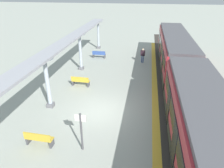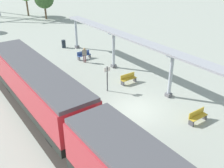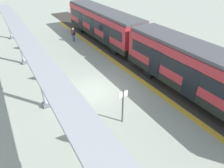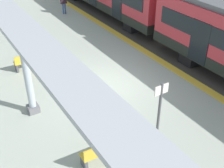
% 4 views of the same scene
% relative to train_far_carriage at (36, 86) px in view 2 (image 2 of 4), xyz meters
% --- Properties ---
extents(ground_plane, '(176.00, 176.00, 0.00)m').
position_rel_train_far_carriage_xyz_m(ground_plane, '(5.54, -4.48, -1.83)').
color(ground_plane, '#A7AFA1').
extents(tactile_edge_strip, '(0.47, 38.32, 0.01)m').
position_rel_train_far_carriage_xyz_m(tactile_edge_strip, '(1.83, -4.48, -1.83)').
color(tactile_edge_strip, gold).
rests_on(tactile_edge_strip, ground).
extents(trackbed, '(3.20, 50.32, 0.01)m').
position_rel_train_far_carriage_xyz_m(trackbed, '(-0.01, -4.48, -1.83)').
color(trackbed, '#38332D').
rests_on(trackbed, ground).
extents(train_far_carriage, '(2.65, 13.01, 3.48)m').
position_rel_train_far_carriage_xyz_m(train_far_carriage, '(0.00, 0.00, 0.00)').
color(train_far_carriage, '#BC2E38').
rests_on(train_far_carriage, ground).
extents(canopy_pillar_third, '(1.10, 0.44, 3.60)m').
position_rel_train_far_carriage_xyz_m(canopy_pillar_third, '(9.04, -4.49, -0.01)').
color(canopy_pillar_third, slate).
rests_on(canopy_pillar_third, ground).
extents(canopy_pillar_fourth, '(1.10, 0.44, 3.60)m').
position_rel_train_far_carriage_xyz_m(canopy_pillar_fourth, '(9.04, 2.90, -0.01)').
color(canopy_pillar_fourth, slate).
rests_on(canopy_pillar_fourth, ground).
extents(canopy_pillar_fifth, '(1.10, 0.44, 3.60)m').
position_rel_train_far_carriage_xyz_m(canopy_pillar_fifth, '(9.04, 10.44, -0.01)').
color(canopy_pillar_fifth, slate).
rests_on(canopy_pillar_fifth, ground).
extents(canopy_beam, '(1.20, 30.70, 0.16)m').
position_rel_train_far_carriage_xyz_m(canopy_beam, '(9.04, -4.51, 1.85)').
color(canopy_beam, '#A8AAB2').
rests_on(canopy_beam, canopy_pillar_nearest).
extents(bench_near_end, '(1.51, 0.48, 0.86)m').
position_rel_train_far_carriage_xyz_m(bench_near_end, '(7.97, -8.03, -1.39)').
color(bench_near_end, gold).
rests_on(bench_near_end, ground).
extents(bench_mid_platform, '(1.51, 0.49, 0.86)m').
position_rel_train_far_carriage_xyz_m(bench_mid_platform, '(7.96, -0.72, -1.39)').
color(bench_mid_platform, gold).
rests_on(bench_mid_platform, ground).
extents(bench_far_end, '(1.50, 0.45, 0.86)m').
position_rel_train_far_carriage_xyz_m(bench_far_end, '(7.83, 6.74, -1.39)').
color(bench_far_end, '#37549A').
rests_on(bench_far_end, ground).
extents(trash_bin, '(0.48, 0.48, 0.94)m').
position_rel_train_far_carriage_xyz_m(trash_bin, '(7.79, 11.49, -1.36)').
color(trash_bin, '#202933').
rests_on(trash_bin, ground).
extents(platform_info_sign, '(0.56, 0.10, 2.20)m').
position_rel_train_far_carriage_xyz_m(platform_info_sign, '(5.62, -0.82, -0.50)').
color(platform_info_sign, '#4C4C51').
rests_on(platform_info_sign, ground).
extents(passenger_by_the_benches, '(0.51, 0.41, 1.62)m').
position_rel_train_far_carriage_xyz_m(passenger_by_the_benches, '(7.38, 5.79, -0.82)').
color(passenger_by_the_benches, brown).
rests_on(passenger_by_the_benches, ground).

